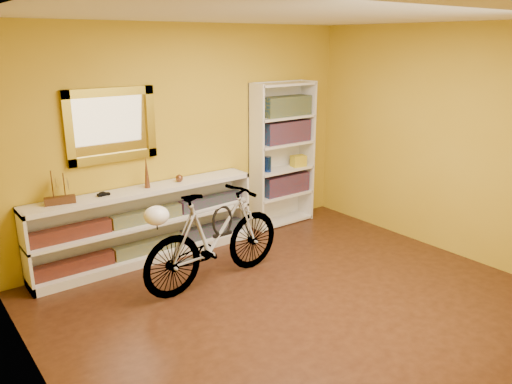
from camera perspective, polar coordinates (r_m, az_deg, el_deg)
floor at (r=4.90m, az=5.07°, el=-12.68°), size 4.50×4.00×0.01m
ceiling at (r=4.27m, az=6.02°, el=19.44°), size 4.50×4.00×0.01m
back_wall at (r=6.00m, az=-7.59°, el=6.09°), size 4.50×0.01×2.60m
left_wall at (r=3.38m, az=-24.05°, el=-3.76°), size 0.01×4.00×2.60m
right_wall at (r=6.13m, az=21.33°, el=5.31°), size 0.01×4.00×2.60m
gilt_mirror at (r=5.52m, az=-16.12°, el=7.29°), size 0.98×0.06×0.78m
wall_socket at (r=6.73m, az=-0.49°, el=-1.83°), size 0.09×0.02×0.09m
console_unit at (r=5.77m, az=-12.31°, el=-3.64°), size 2.60×0.35×0.85m
cd_row_lower at (r=5.84m, az=-12.07°, el=-6.04°), size 2.50×0.13×0.14m
cd_row_upper at (r=5.71m, az=-12.29°, el=-2.66°), size 2.50×0.13×0.14m
model_ship at (r=5.30m, az=-21.53°, el=0.53°), size 0.31×0.16×0.35m
toy_car at (r=5.47m, az=-16.90°, el=-0.40°), size 0.00×0.00×0.00m
bronze_ornament at (r=5.60m, az=-12.33°, el=2.25°), size 0.06×0.06×0.36m
decorative_orb at (r=5.81m, az=-8.71°, el=1.56°), size 0.09×0.09×0.09m
bookcase at (r=6.67m, az=3.03°, el=4.23°), size 0.90×0.30×1.90m
book_row_a at (r=6.80m, az=3.30°, el=0.95°), size 0.70×0.22×0.26m
book_row_b at (r=6.64m, az=3.40°, el=6.85°), size 0.70×0.22×0.28m
book_row_c at (r=6.59m, az=3.45°, el=9.72°), size 0.70×0.22×0.25m
travel_mug at (r=6.51m, az=1.34°, el=3.18°), size 0.09×0.09×0.20m
red_tin at (r=6.46m, az=1.56°, el=9.36°), size 0.18×0.18×0.20m
yellow_bag at (r=6.83m, az=4.84°, el=3.54°), size 0.21×0.16×0.15m
bicycle at (r=5.12m, az=-4.72°, el=-5.08°), size 0.56×1.72×1.00m
helmet at (r=4.66m, az=-11.24°, el=-2.64°), size 0.24×0.23×0.18m
u_lock at (r=5.12m, az=-3.86°, el=-3.26°), size 0.24×0.03×0.24m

